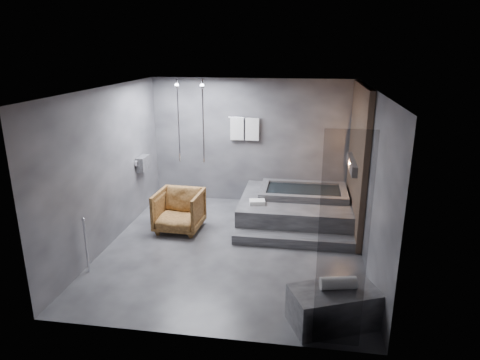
# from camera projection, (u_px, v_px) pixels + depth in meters

# --- Properties ---
(room) EXTENTS (5.00, 5.04, 2.82)m
(room) POSITION_uv_depth(u_px,v_px,m) (258.00, 151.00, 7.33)
(room) COLOR #2C2C2F
(room) RESTS_ON ground
(tub_deck) EXTENTS (2.20, 2.00, 0.50)m
(tub_deck) POSITION_uv_depth(u_px,v_px,m) (295.00, 209.00, 8.82)
(tub_deck) COLOR #313134
(tub_deck) RESTS_ON ground
(tub_step) EXTENTS (2.20, 0.36, 0.18)m
(tub_step) POSITION_uv_depth(u_px,v_px,m) (293.00, 240.00, 7.76)
(tub_step) COLOR #313134
(tub_step) RESTS_ON ground
(concrete_bench) EXTENTS (1.25, 0.99, 0.49)m
(concrete_bench) POSITION_uv_depth(u_px,v_px,m) (334.00, 307.00, 5.50)
(concrete_bench) COLOR #2F2F31
(concrete_bench) RESTS_ON ground
(driftwood_chair) EXTENTS (0.90, 0.92, 0.80)m
(driftwood_chair) POSITION_uv_depth(u_px,v_px,m) (179.00, 211.00, 8.30)
(driftwood_chair) COLOR #482B12
(driftwood_chair) RESTS_ON ground
(rolled_towel) EXTENTS (0.48, 0.26, 0.17)m
(rolled_towel) POSITION_uv_depth(u_px,v_px,m) (338.00, 283.00, 5.43)
(rolled_towel) COLOR white
(rolled_towel) RESTS_ON concrete_bench
(deck_towel) EXTENTS (0.34, 0.27, 0.08)m
(deck_towel) POSITION_uv_depth(u_px,v_px,m) (257.00, 202.00, 8.36)
(deck_towel) COLOR white
(deck_towel) RESTS_ON tub_deck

